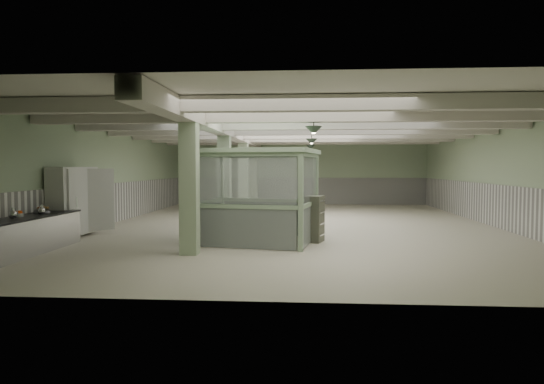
# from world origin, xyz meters

# --- Properties ---
(floor) EXTENTS (20.00, 20.00, 0.00)m
(floor) POSITION_xyz_m (0.00, 0.00, 0.00)
(floor) COLOR silver
(floor) RESTS_ON ground
(ceiling) EXTENTS (14.00, 20.00, 0.02)m
(ceiling) POSITION_xyz_m (0.00, 0.00, 3.60)
(ceiling) COLOR silver
(ceiling) RESTS_ON wall_back
(wall_back) EXTENTS (14.00, 0.02, 3.60)m
(wall_back) POSITION_xyz_m (0.00, 10.00, 1.80)
(wall_back) COLOR #94AA88
(wall_back) RESTS_ON floor
(wall_front) EXTENTS (14.00, 0.02, 3.60)m
(wall_front) POSITION_xyz_m (0.00, -10.00, 1.80)
(wall_front) COLOR #94AA88
(wall_front) RESTS_ON floor
(wall_left) EXTENTS (0.02, 20.00, 3.60)m
(wall_left) POSITION_xyz_m (-7.00, 0.00, 1.80)
(wall_left) COLOR #94AA88
(wall_left) RESTS_ON floor
(wall_right) EXTENTS (0.02, 20.00, 3.60)m
(wall_right) POSITION_xyz_m (7.00, 0.00, 1.80)
(wall_right) COLOR #94AA88
(wall_right) RESTS_ON floor
(wainscot_left) EXTENTS (0.05, 19.90, 1.50)m
(wainscot_left) POSITION_xyz_m (-6.97, 0.00, 0.75)
(wainscot_left) COLOR white
(wainscot_left) RESTS_ON floor
(wainscot_right) EXTENTS (0.05, 19.90, 1.50)m
(wainscot_right) POSITION_xyz_m (6.97, 0.00, 0.75)
(wainscot_right) COLOR white
(wainscot_right) RESTS_ON floor
(wainscot_back) EXTENTS (13.90, 0.05, 1.50)m
(wainscot_back) POSITION_xyz_m (0.00, 9.97, 0.75)
(wainscot_back) COLOR white
(wainscot_back) RESTS_ON floor
(girder) EXTENTS (0.45, 19.90, 0.40)m
(girder) POSITION_xyz_m (-2.50, 0.00, 3.38)
(girder) COLOR beige
(girder) RESTS_ON ceiling
(beam_a) EXTENTS (13.90, 0.35, 0.32)m
(beam_a) POSITION_xyz_m (0.00, -7.50, 3.42)
(beam_a) COLOR beige
(beam_a) RESTS_ON ceiling
(beam_b) EXTENTS (13.90, 0.35, 0.32)m
(beam_b) POSITION_xyz_m (0.00, -5.00, 3.42)
(beam_b) COLOR beige
(beam_b) RESTS_ON ceiling
(beam_c) EXTENTS (13.90, 0.35, 0.32)m
(beam_c) POSITION_xyz_m (0.00, -2.50, 3.42)
(beam_c) COLOR beige
(beam_c) RESTS_ON ceiling
(beam_d) EXTENTS (13.90, 0.35, 0.32)m
(beam_d) POSITION_xyz_m (0.00, 0.00, 3.42)
(beam_d) COLOR beige
(beam_d) RESTS_ON ceiling
(beam_e) EXTENTS (13.90, 0.35, 0.32)m
(beam_e) POSITION_xyz_m (0.00, 2.50, 3.42)
(beam_e) COLOR beige
(beam_e) RESTS_ON ceiling
(beam_f) EXTENTS (13.90, 0.35, 0.32)m
(beam_f) POSITION_xyz_m (0.00, 5.00, 3.42)
(beam_f) COLOR beige
(beam_f) RESTS_ON ceiling
(beam_g) EXTENTS (13.90, 0.35, 0.32)m
(beam_g) POSITION_xyz_m (0.00, 7.50, 3.42)
(beam_g) COLOR beige
(beam_g) RESTS_ON ceiling
(column_a) EXTENTS (0.42, 0.42, 3.60)m
(column_a) POSITION_xyz_m (-2.50, -6.00, 1.80)
(column_a) COLOR #A4BB97
(column_a) RESTS_ON floor
(column_b) EXTENTS (0.42, 0.42, 3.60)m
(column_b) POSITION_xyz_m (-2.50, -1.00, 1.80)
(column_b) COLOR #A4BB97
(column_b) RESTS_ON floor
(column_c) EXTENTS (0.42, 0.42, 3.60)m
(column_c) POSITION_xyz_m (-2.50, 4.00, 1.80)
(column_c) COLOR #A4BB97
(column_c) RESTS_ON floor
(column_d) EXTENTS (0.42, 0.42, 3.60)m
(column_d) POSITION_xyz_m (-2.50, 8.00, 1.80)
(column_d) COLOR #A4BB97
(column_d) RESTS_ON floor
(pendant_front) EXTENTS (0.44, 0.44, 0.22)m
(pendant_front) POSITION_xyz_m (0.50, -5.00, 3.05)
(pendant_front) COLOR #2A392D
(pendant_front) RESTS_ON ceiling
(pendant_mid) EXTENTS (0.44, 0.44, 0.22)m
(pendant_mid) POSITION_xyz_m (0.50, 0.50, 3.05)
(pendant_mid) COLOR #2A392D
(pendant_mid) RESTS_ON ceiling
(pendant_back) EXTENTS (0.44, 0.44, 0.22)m
(pendant_back) POSITION_xyz_m (0.50, 5.50, 3.05)
(pendant_back) COLOR #2A392D
(pendant_back) RESTS_ON ceiling
(prep_counter) EXTENTS (0.96, 5.50, 0.91)m
(prep_counter) POSITION_xyz_m (-6.54, -7.00, 0.46)
(prep_counter) COLOR silver
(prep_counter) RESTS_ON floor
(pitcher_near) EXTENTS (0.24, 0.25, 0.25)m
(pitcher_near) POSITION_xyz_m (-6.39, -5.70, 1.03)
(pitcher_near) COLOR silver
(pitcher_near) RESTS_ON prep_counter
(pitcher_far) EXTENTS (0.22, 0.24, 0.28)m
(pitcher_far) POSITION_xyz_m (-6.50, -6.73, 1.04)
(pitcher_far) COLOR silver
(pitcher_far) RESTS_ON prep_counter
(veg_colander) EXTENTS (0.54, 0.54, 0.19)m
(veg_colander) POSITION_xyz_m (-6.55, -5.40, 1.00)
(veg_colander) COLOR #3D3D42
(veg_colander) RESTS_ON prep_counter
(orange_bowl) EXTENTS (0.27, 0.27, 0.09)m
(orange_bowl) POSITION_xyz_m (-6.64, -6.30, 0.94)
(orange_bowl) COLOR #B2B2B7
(orange_bowl) RESTS_ON prep_counter
(walkin_cooler) EXTENTS (1.03, 2.22, 2.04)m
(walkin_cooler) POSITION_xyz_m (-6.62, -3.49, 1.02)
(walkin_cooler) COLOR silver
(walkin_cooler) RESTS_ON floor
(guard_booth) EXTENTS (3.66, 3.25, 2.61)m
(guard_booth) POSITION_xyz_m (-1.08, -3.96, 1.76)
(guard_booth) COLOR #89A483
(guard_booth) RESTS_ON floor
(filing_cabinet) EXTENTS (0.58, 0.70, 1.30)m
(filing_cabinet) POSITION_xyz_m (0.56, -3.82, 0.65)
(filing_cabinet) COLOR #545648
(filing_cabinet) RESTS_ON floor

